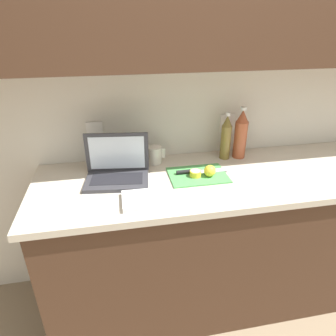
{
  "coord_description": "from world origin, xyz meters",
  "views": [
    {
      "loc": [
        -0.6,
        -1.34,
        1.64
      ],
      "look_at": [
        -0.34,
        -0.01,
        0.96
      ],
      "focal_mm": 32.0,
      "sensor_mm": 36.0,
      "label": 1
    }
  ],
  "objects_px": {
    "lemon_whole_beside": "(210,171)",
    "measuring_cup": "(155,155)",
    "lemon_half_cut": "(195,173)",
    "bottle_oil_tall": "(226,138)",
    "bottle_green_soda": "(241,135)",
    "laptop": "(117,169)",
    "knife": "(193,171)",
    "cutting_board": "(198,175)"
  },
  "relations": [
    {
      "from": "laptop",
      "to": "cutting_board",
      "type": "height_order",
      "value": "laptop"
    },
    {
      "from": "bottle_oil_tall",
      "to": "bottle_green_soda",
      "type": "bearing_deg",
      "value": 0.0
    },
    {
      "from": "lemon_whole_beside",
      "to": "bottle_oil_tall",
      "type": "distance_m",
      "value": 0.29
    },
    {
      "from": "measuring_cup",
      "to": "laptop",
      "type": "bearing_deg",
      "value": -144.88
    },
    {
      "from": "knife",
      "to": "lemon_whole_beside",
      "type": "distance_m",
      "value": 0.09
    },
    {
      "from": "cutting_board",
      "to": "bottle_oil_tall",
      "type": "bearing_deg",
      "value": 41.06
    },
    {
      "from": "laptop",
      "to": "cutting_board",
      "type": "xyz_separation_m",
      "value": [
        0.42,
        -0.05,
        -0.05
      ]
    },
    {
      "from": "knife",
      "to": "measuring_cup",
      "type": "height_order",
      "value": "measuring_cup"
    },
    {
      "from": "laptop",
      "to": "knife",
      "type": "distance_m",
      "value": 0.41
    },
    {
      "from": "knife",
      "to": "bottle_green_soda",
      "type": "distance_m",
      "value": 0.39
    },
    {
      "from": "bottle_green_soda",
      "to": "bottle_oil_tall",
      "type": "height_order",
      "value": "bottle_green_soda"
    },
    {
      "from": "lemon_half_cut",
      "to": "bottle_green_soda",
      "type": "distance_m",
      "value": 0.41
    },
    {
      "from": "laptop",
      "to": "lemon_whole_beside",
      "type": "xyz_separation_m",
      "value": [
        0.48,
        -0.08,
        -0.02
      ]
    },
    {
      "from": "lemon_whole_beside",
      "to": "measuring_cup",
      "type": "bearing_deg",
      "value": 137.87
    },
    {
      "from": "bottle_green_soda",
      "to": "knife",
      "type": "bearing_deg",
      "value": -152.84
    },
    {
      "from": "cutting_board",
      "to": "lemon_whole_beside",
      "type": "distance_m",
      "value": 0.07
    },
    {
      "from": "lemon_half_cut",
      "to": "bottle_oil_tall",
      "type": "relative_size",
      "value": 0.22
    },
    {
      "from": "bottle_green_soda",
      "to": "bottle_oil_tall",
      "type": "bearing_deg",
      "value": 180.0
    },
    {
      "from": "laptop",
      "to": "lemon_half_cut",
      "type": "xyz_separation_m",
      "value": [
        0.41,
        -0.07,
        -0.03
      ]
    },
    {
      "from": "cutting_board",
      "to": "lemon_whole_beside",
      "type": "height_order",
      "value": "lemon_whole_beside"
    },
    {
      "from": "lemon_half_cut",
      "to": "bottle_green_soda",
      "type": "xyz_separation_m",
      "value": [
        0.33,
        0.21,
        0.12
      ]
    },
    {
      "from": "bottle_green_soda",
      "to": "measuring_cup",
      "type": "height_order",
      "value": "bottle_green_soda"
    },
    {
      "from": "knife",
      "to": "lemon_half_cut",
      "type": "xyz_separation_m",
      "value": [
        0.0,
        -0.04,
        0.01
      ]
    },
    {
      "from": "bottle_green_soda",
      "to": "cutting_board",
      "type": "bearing_deg",
      "value": -148.35
    },
    {
      "from": "measuring_cup",
      "to": "bottle_green_soda",
      "type": "bearing_deg",
      "value": -1.6
    },
    {
      "from": "lemon_whole_beside",
      "to": "bottle_oil_tall",
      "type": "xyz_separation_m",
      "value": [
        0.16,
        0.22,
        0.09
      ]
    },
    {
      "from": "bottle_green_soda",
      "to": "lemon_whole_beside",
      "type": "bearing_deg",
      "value": -139.23
    },
    {
      "from": "bottle_oil_tall",
      "to": "cutting_board",
      "type": "bearing_deg",
      "value": -138.94
    },
    {
      "from": "knife",
      "to": "bottle_oil_tall",
      "type": "height_order",
      "value": "bottle_oil_tall"
    },
    {
      "from": "laptop",
      "to": "measuring_cup",
      "type": "xyz_separation_m",
      "value": [
        0.22,
        0.15,
        -0.01
      ]
    },
    {
      "from": "cutting_board",
      "to": "knife",
      "type": "height_order",
      "value": "knife"
    },
    {
      "from": "laptop",
      "to": "lemon_whole_beside",
      "type": "bearing_deg",
      "value": -2.29
    },
    {
      "from": "bottle_oil_tall",
      "to": "measuring_cup",
      "type": "bearing_deg",
      "value": 178.06
    },
    {
      "from": "cutting_board",
      "to": "measuring_cup",
      "type": "xyz_separation_m",
      "value": [
        -0.2,
        0.21,
        0.05
      ]
    },
    {
      "from": "laptop",
      "to": "bottle_oil_tall",
      "type": "height_order",
      "value": "bottle_oil_tall"
    },
    {
      "from": "lemon_half_cut",
      "to": "bottle_oil_tall",
      "type": "distance_m",
      "value": 0.33
    },
    {
      "from": "cutting_board",
      "to": "lemon_whole_beside",
      "type": "bearing_deg",
      "value": -27.16
    },
    {
      "from": "bottle_oil_tall",
      "to": "measuring_cup",
      "type": "height_order",
      "value": "bottle_oil_tall"
    },
    {
      "from": "cutting_board",
      "to": "bottle_green_soda",
      "type": "height_order",
      "value": "bottle_green_soda"
    },
    {
      "from": "lemon_half_cut",
      "to": "knife",
      "type": "bearing_deg",
      "value": 91.26
    },
    {
      "from": "knife",
      "to": "lemon_whole_beside",
      "type": "bearing_deg",
      "value": -35.01
    },
    {
      "from": "lemon_whole_beside",
      "to": "knife",
      "type": "bearing_deg",
      "value": 145.77
    }
  ]
}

